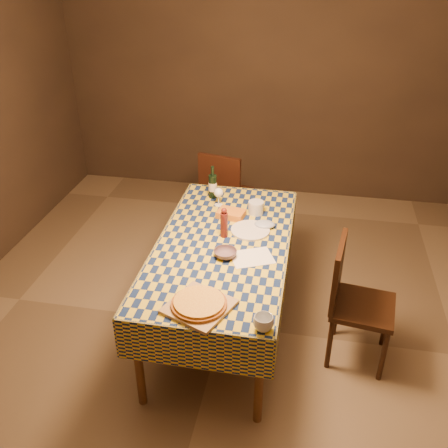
% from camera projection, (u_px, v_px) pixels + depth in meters
% --- Properties ---
extents(room, '(5.00, 5.10, 2.70)m').
position_uv_depth(room, '(223.00, 168.00, 3.27)').
color(room, brown).
rests_on(room, ground).
extents(dining_table, '(0.94, 1.84, 0.77)m').
position_uv_depth(dining_table, '(223.00, 252.00, 3.60)').
color(dining_table, brown).
rests_on(dining_table, ground).
extents(cutting_board, '(0.45, 0.45, 0.02)m').
position_uv_depth(cutting_board, '(199.00, 306.00, 2.94)').
color(cutting_board, '#A47D4D').
rests_on(cutting_board, dining_table).
extents(pizza, '(0.37, 0.37, 0.03)m').
position_uv_depth(pizza, '(199.00, 303.00, 2.92)').
color(pizza, brown).
rests_on(pizza, cutting_board).
extents(pepper_mill, '(0.06, 0.06, 0.23)m').
position_uv_depth(pepper_mill, '(224.00, 223.00, 3.59)').
color(pepper_mill, '#531713').
rests_on(pepper_mill, dining_table).
extents(bowl, '(0.17, 0.17, 0.05)m').
position_uv_depth(bowl, '(225.00, 254.00, 3.40)').
color(bowl, '#604850').
rests_on(bowl, dining_table).
extents(wine_glass, '(0.08, 0.08, 0.15)m').
position_uv_depth(wine_glass, '(219.00, 193.00, 4.01)').
color(wine_glass, white).
rests_on(wine_glass, dining_table).
extents(wine_bottle, '(0.08, 0.08, 0.28)m').
position_uv_depth(wine_bottle, '(213.00, 186.00, 4.14)').
color(wine_bottle, black).
rests_on(wine_bottle, dining_table).
extents(deli_tub, '(0.16, 0.16, 0.10)m').
position_uv_depth(deli_tub, '(256.00, 207.00, 3.92)').
color(deli_tub, silver).
rests_on(deli_tub, dining_table).
extents(takeout_container, '(0.23, 0.18, 0.05)m').
position_uv_depth(takeout_container, '(231.00, 214.00, 3.88)').
color(takeout_container, orange).
rests_on(takeout_container, dining_table).
extents(white_plate, '(0.31, 0.31, 0.02)m').
position_uv_depth(white_plate, '(250.00, 230.00, 3.70)').
color(white_plate, silver).
rests_on(white_plate, dining_table).
extents(tumbler, '(0.13, 0.13, 0.09)m').
position_uv_depth(tumbler, '(263.00, 323.00, 2.76)').
color(tumbler, silver).
rests_on(tumbler, dining_table).
extents(flour_patch, '(0.34, 0.31, 0.00)m').
position_uv_depth(flour_patch, '(252.00, 257.00, 3.40)').
color(flour_patch, white).
rests_on(flour_patch, dining_table).
extents(flour_bag, '(0.19, 0.16, 0.05)m').
position_uv_depth(flour_bag, '(265.00, 224.00, 3.75)').
color(flour_bag, '#9FAECB').
rests_on(flour_bag, dining_table).
extents(chair_far, '(0.50, 0.51, 0.93)m').
position_uv_depth(chair_far, '(224.00, 191.00, 4.85)').
color(chair_far, black).
rests_on(chair_far, ground).
extents(chair_right, '(0.48, 0.47, 0.93)m').
position_uv_depth(chair_right, '(352.00, 296.00, 3.43)').
color(chair_right, black).
rests_on(chair_right, ground).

